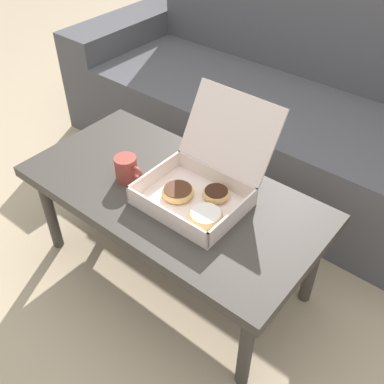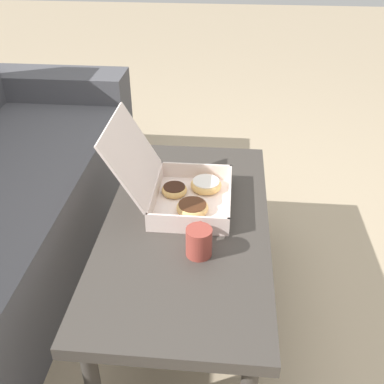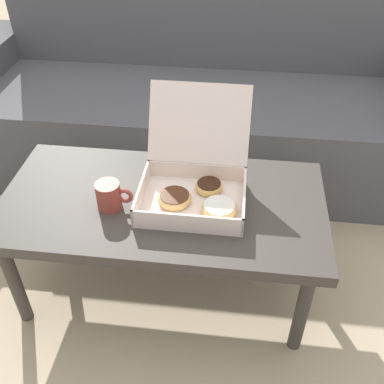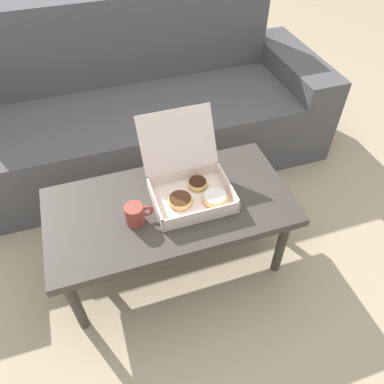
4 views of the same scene
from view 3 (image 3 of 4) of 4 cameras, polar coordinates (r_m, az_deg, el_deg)
The scene contains 5 objects.
ground_plane at distance 1.82m, azimuth -2.81°, elevation -9.47°, with size 12.00×12.00×0.00m, color tan.
couch at distance 2.27m, azimuth 0.20°, elevation 11.30°, with size 2.35×0.81×0.92m.
coffee_table at distance 1.50m, azimuth -3.76°, elevation -2.28°, with size 1.06×0.54×0.42m.
pastry_box at distance 1.45m, azimuth 0.66°, elevation 1.18°, with size 0.34×0.40×0.30m.
coffee_mug at distance 1.44m, azimuth -10.41°, elevation -0.45°, with size 0.12×0.08×0.09m.
Camera 3 is at (0.23, -1.18, 1.37)m, focal length 42.00 mm.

